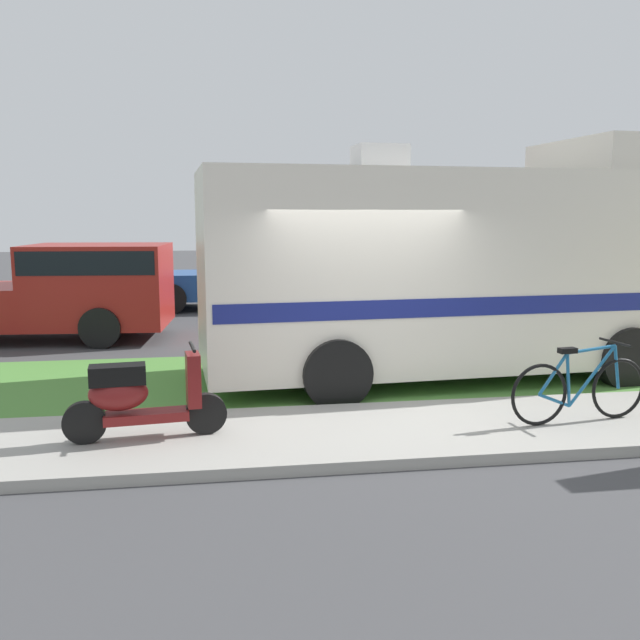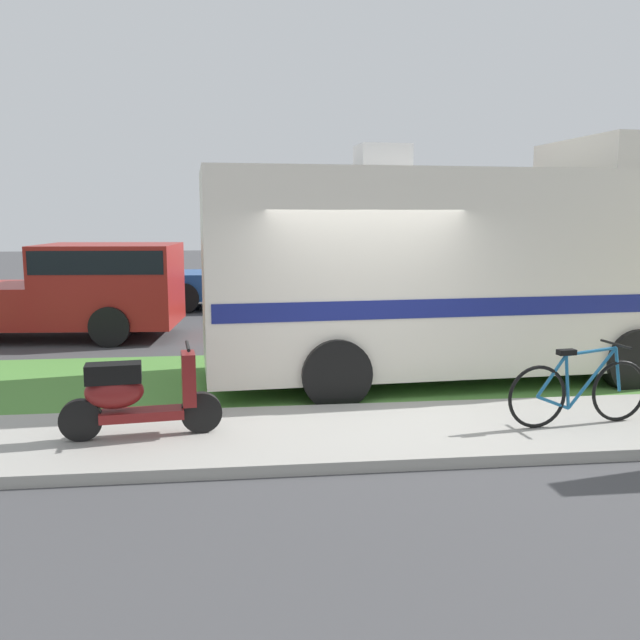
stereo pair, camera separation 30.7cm
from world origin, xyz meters
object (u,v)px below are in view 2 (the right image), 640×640
at_px(scooter, 135,395).
at_px(bicycle, 579,390).
at_px(pickup_truck_near, 62,289).
at_px(motorhome_rv, 460,267).
at_px(pickup_truck_far, 272,272).

distance_m(scooter, bicycle, 4.83).
relative_size(scooter, pickup_truck_near, 0.28).
xyz_separation_m(bicycle, pickup_truck_near, (-7.22, 7.00, 0.48)).
bearing_deg(scooter, bicycle, -1.70).
distance_m(motorhome_rv, pickup_truck_near, 8.00).
bearing_deg(pickup_truck_near, pickup_truck_far, 43.37).
xyz_separation_m(scooter, pickup_truck_near, (-2.39, 6.86, 0.42)).
height_order(motorhome_rv, scooter, motorhome_rv).
xyz_separation_m(scooter, pickup_truck_far, (1.99, 10.99, 0.37)).
distance_m(scooter, pickup_truck_near, 7.27).
bearing_deg(bicycle, pickup_truck_far, 104.29).
xyz_separation_m(scooter, bicycle, (4.83, -0.14, -0.07)).
bearing_deg(bicycle, pickup_truck_near, 135.88).
height_order(motorhome_rv, pickup_truck_far, motorhome_rv).
bearing_deg(pickup_truck_far, bicycle, -75.71).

